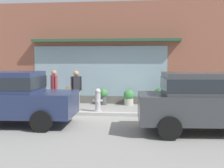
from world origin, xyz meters
name	(u,v)px	position (x,y,z in m)	size (l,w,h in m)	color
ground_plane	(94,114)	(0.00, 0.00, 0.00)	(60.00, 60.00, 0.00)	gray
curb_strip	(93,114)	(0.00, -0.20, 0.06)	(14.00, 0.24, 0.12)	#B2B2AD
storefront	(106,54)	(-0.01, 3.19, 2.31)	(14.00, 0.81, 4.72)	#935642
fire_hydrant	(98,100)	(0.03, 0.65, 0.45)	(0.39, 0.36, 0.92)	#B2B2B7
pedestrian_with_handbag	(76,88)	(-0.85, 0.64, 0.92)	(0.59, 0.34, 1.61)	#9E9384
pedestrian_passerby	(54,86)	(-1.86, 1.03, 0.94)	(0.34, 0.40, 1.62)	#232328
parked_car_navy	(8,95)	(-2.35, -2.19, 0.94)	(4.14, 2.18, 1.68)	navy
parked_car_dark_gray	(208,99)	(3.70, -2.52, 0.95)	(4.14, 2.16, 1.69)	#383A3D
potted_plant_window_right	(129,97)	(1.13, 2.52, 0.37)	(0.48, 0.48, 0.71)	#B7B2A3
potted_plant_near_hydrant	(31,97)	(-3.32, 2.18, 0.36)	(0.49, 0.49, 0.72)	#4C4C51
potted_plant_window_left	(186,98)	(3.64, 2.45, 0.38)	(0.50, 0.50, 0.72)	#33473D
potted_plant_trailing_edge	(103,96)	(-0.02, 2.49, 0.42)	(0.38, 0.38, 0.73)	#4C4C51
potted_plant_doorstep	(160,97)	(2.52, 2.38, 0.43)	(0.60, 0.60, 0.81)	#33473D
potted_plant_window_center	(72,94)	(-1.47, 2.52, 0.47)	(0.31, 0.31, 0.99)	#33473D
potted_plant_corner_tall	(215,95)	(4.86, 2.46, 0.50)	(0.46, 0.46, 1.05)	#4C4C51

